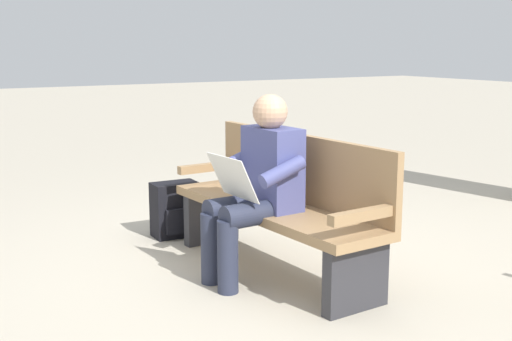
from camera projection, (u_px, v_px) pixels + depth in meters
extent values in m
plane|color=#B7AD99|center=(273.00, 271.00, 4.41)|extent=(40.00, 40.00, 0.00)
cube|color=#9E7A51|center=(273.00, 210.00, 4.33)|extent=(1.82, 0.58, 0.06)
cube|color=#9E7A51|center=(300.00, 168.00, 4.40)|extent=(1.80, 0.15, 0.45)
cube|color=#9E7A51|center=(364.00, 215.00, 3.61)|extent=(0.09, 0.48, 0.06)
cube|color=#9E7A51|center=(208.00, 167.00, 5.00)|extent=(0.09, 0.48, 0.06)
cube|color=#2D2D33|center=(356.00, 278.00, 3.73)|extent=(0.10, 0.44, 0.39)
cube|color=#2D2D33|center=(212.00, 217.00, 5.03)|extent=(0.10, 0.44, 0.39)
cube|color=#474C84|center=(272.00, 168.00, 4.20)|extent=(0.41, 0.24, 0.52)
sphere|color=tan|center=(270.00, 112.00, 4.13)|extent=(0.22, 0.22, 0.22)
cylinder|color=#282D42|center=(254.00, 214.00, 4.05)|extent=(0.17, 0.43, 0.15)
cylinder|color=#282D42|center=(236.00, 207.00, 4.22)|extent=(0.17, 0.43, 0.15)
cylinder|color=#282D42|center=(228.00, 257.00, 3.99)|extent=(0.13, 0.13, 0.45)
cylinder|color=#282D42|center=(211.00, 248.00, 4.16)|extent=(0.13, 0.13, 0.45)
cylinder|color=#474C84|center=(282.00, 172.00, 3.95)|extent=(0.11, 0.32, 0.18)
cylinder|color=#474C84|center=(239.00, 160.00, 4.34)|extent=(0.11, 0.32, 0.18)
cube|color=silver|center=(232.00, 177.00, 4.04)|extent=(0.41, 0.15, 0.27)
cube|color=black|center=(175.00, 209.00, 5.19)|extent=(0.23, 0.36, 0.43)
cube|color=black|center=(181.00, 221.00, 5.09)|extent=(0.05, 0.25, 0.19)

